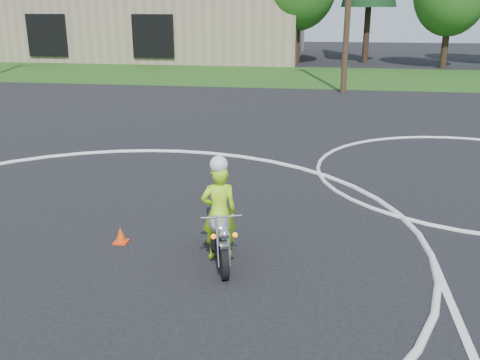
# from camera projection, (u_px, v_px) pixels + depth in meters

# --- Properties ---
(ground) EXTENTS (120.00, 120.00, 0.00)m
(ground) POSITION_uv_depth(u_px,v_px,m) (6.00, 326.00, 7.13)
(ground) COLOR black
(ground) RESTS_ON ground
(grass_strip) EXTENTS (120.00, 10.00, 0.02)m
(grass_strip) POSITION_uv_depth(u_px,v_px,m) (257.00, 76.00, 32.48)
(grass_strip) COLOR #1E4714
(grass_strip) RESTS_ON ground
(course_markings) EXTENTS (19.05, 19.05, 0.12)m
(course_markings) POSITION_uv_depth(u_px,v_px,m) (225.00, 215.00, 10.90)
(course_markings) COLOR silver
(course_markings) RESTS_ON ground
(primary_motorcycle) EXTENTS (0.79, 1.78, 0.97)m
(primary_motorcycle) POSITION_uv_depth(u_px,v_px,m) (219.00, 235.00, 8.81)
(primary_motorcycle) COLOR black
(primary_motorcycle) RESTS_ON ground
(rider_primary_grp) EXTENTS (0.69, 0.56, 1.80)m
(rider_primary_grp) POSITION_uv_depth(u_px,v_px,m) (219.00, 209.00, 8.81)
(rider_primary_grp) COLOR #B3F81A
(rider_primary_grp) RESTS_ON ground
(traffic_cones) EXTENTS (18.97, 11.70, 0.30)m
(traffic_cones) POSITION_uv_depth(u_px,v_px,m) (281.00, 220.00, 10.31)
(traffic_cones) COLOR #FC430D
(traffic_cones) RESTS_ON ground
(warehouse) EXTENTS (41.00, 17.00, 8.30)m
(warehouse) POSITION_uv_depth(u_px,v_px,m) (69.00, 4.00, 46.02)
(warehouse) COLOR tan
(warehouse) RESTS_ON ground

